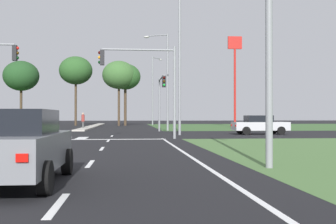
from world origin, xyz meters
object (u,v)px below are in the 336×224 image
object	(u,v)px
pedestrian_at_median	(83,119)
street_lamp_second	(177,56)
street_lamp_fourth	(153,87)
treeline_fifth	(119,75)
fastfood_pole_sign	(235,61)
treeline_third	(21,76)
traffic_signal_far_right	(161,92)
traffic_signal_near_right	(147,75)
car_grey_near	(15,146)
treeline_sixth	(125,77)
street_lamp_third	(166,77)
treeline_fourth	(76,71)
car_silver_fourth	(260,125)

from	to	relation	value
pedestrian_at_median	street_lamp_second	bearing A→B (deg)	-158.73
street_lamp_fourth	treeline_fifth	world-z (taller)	street_lamp_fourth
street_lamp_second	pedestrian_at_median	bearing A→B (deg)	120.81
fastfood_pole_sign	treeline_third	xyz separation A→B (m)	(-29.64, 12.52, -1.01)
traffic_signal_far_right	traffic_signal_near_right	bearing A→B (deg)	-98.95
car_grey_near	treeline_sixth	size ratio (longest dim) A/B	0.48
street_lamp_third	treeline_fourth	bearing A→B (deg)	116.03
street_lamp_third	treeline_fifth	bearing A→B (deg)	103.13
street_lamp_second	treeline_fifth	size ratio (longest dim) A/B	1.13
car_grey_near	car_silver_fourth	distance (m)	26.78
street_lamp_third	treeline_fifth	distance (m)	22.27
street_lamp_third	treeline_third	xyz separation A→B (m)	(-19.73, 24.00, 2.11)
car_grey_near	treeline_sixth	bearing A→B (deg)	87.89
car_silver_fourth	treeline_third	xyz separation A→B (m)	(-26.39, 33.15, 6.70)
street_lamp_fourth	treeline_third	xyz separation A→B (m)	(-20.05, -1.86, 1.46)
car_silver_fourth	traffic_signal_far_right	bearing A→B (deg)	-124.97
car_silver_fourth	treeline_sixth	world-z (taller)	treeline_sixth
treeline_third	street_lamp_second	bearing A→B (deg)	-59.69
street_lamp_fourth	car_silver_fourth	bearing A→B (deg)	-79.73
street_lamp_second	treeline_fourth	distance (m)	35.57
treeline_fifth	car_grey_near	bearing A→B (deg)	-91.14
pedestrian_at_median	treeline_third	size ratio (longest dim) A/B	0.17
car_grey_near	fastfood_pole_sign	xyz separation A→B (m)	(16.04, 44.15, 7.67)
car_silver_fourth	fastfood_pole_sign	world-z (taller)	fastfood_pole_sign
street_lamp_fourth	street_lamp_second	bearing A→B (deg)	-90.46
fastfood_pole_sign	street_lamp_second	bearing A→B (deg)	-114.92
street_lamp_second	street_lamp_third	size ratio (longest dim) A/B	1.13
pedestrian_at_median	treeline_fifth	size ratio (longest dim) A/B	0.17
car_grey_near	street_lamp_second	distance (m)	24.25
treeline_fourth	pedestrian_at_median	bearing A→B (deg)	-80.91
street_lamp_fourth	fastfood_pole_sign	distance (m)	17.47
car_grey_near	street_lamp_fourth	size ratio (longest dim) A/B	0.41
street_lamp_third	street_lamp_fourth	bearing A→B (deg)	89.29
traffic_signal_far_right	treeline_fourth	distance (m)	30.11
traffic_signal_near_right	treeline_fourth	size ratio (longest dim) A/B	0.56
treeline_sixth	pedestrian_at_median	bearing A→B (deg)	-103.98
treeline_sixth	street_lamp_fourth	bearing A→B (deg)	38.80
traffic_signal_far_right	street_lamp_second	xyz separation A→B (m)	(0.79, -5.85, 2.43)
street_lamp_third	traffic_signal_far_right	bearing A→B (deg)	-100.88
street_lamp_fourth	pedestrian_at_median	world-z (taller)	street_lamp_fourth
street_lamp_second	treeline_fifth	xyz separation A→B (m)	(-5.07, 31.39, 1.52)
traffic_signal_far_right	treeline_sixth	size ratio (longest dim) A/B	0.60
car_grey_near	street_lamp_third	bearing A→B (deg)	79.39
street_lamp_third	treeline_third	distance (m)	31.14
car_grey_near	treeline_third	size ratio (longest dim) A/B	0.46
car_silver_fourth	treeline_third	bearing A→B (deg)	-141.48
traffic_signal_near_right	street_lamp_second	distance (m)	6.09
street_lamp_second	treeline_third	world-z (taller)	street_lamp_second
car_grey_near	pedestrian_at_median	size ratio (longest dim) A/B	2.68
street_lamp_third	pedestrian_at_median	xyz separation A→B (m)	(-8.52, 4.54, -4.21)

